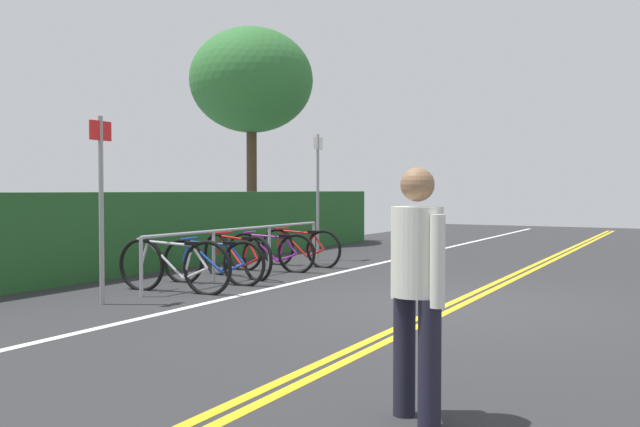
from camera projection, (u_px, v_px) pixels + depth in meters
ground_plane at (454, 307)px, 8.55m from camera, size 39.50×13.34×0.05m
centre_line_yellow_inner at (461, 305)px, 8.51m from camera, size 35.55×0.10×0.00m
centre_line_yellow_outer at (448, 304)px, 8.59m from camera, size 35.55×0.10×0.00m
bike_lane_stripe_white at (266, 289)px, 9.88m from camera, size 35.55×0.12×0.00m
bike_rack at (243, 240)px, 11.24m from camera, size 4.76×0.05×0.82m
bicycle_0 at (174, 266)px, 9.59m from camera, size 0.46×1.86×0.79m
bicycle_1 at (213, 262)px, 10.43m from camera, size 0.46×1.74×0.73m
bicycle_2 at (237, 256)px, 11.24m from camera, size 0.64×1.74×0.75m
bicycle_3 at (270, 252)px, 12.06m from camera, size 0.46×1.70×0.72m
bicycle_4 at (300, 248)px, 12.87m from camera, size 0.46×1.73×0.75m
pedestrian at (417, 277)px, 4.22m from camera, size 0.32×0.43×1.56m
sign_post_near at (101, 192)px, 8.54m from camera, size 0.36×0.06×2.34m
sign_post_far at (318, 186)px, 13.94m from camera, size 0.36×0.06×2.55m
hedge_backdrop at (198, 227)px, 13.58m from camera, size 13.71×0.81×1.39m
tree_mid at (251, 81)px, 18.47m from camera, size 3.30×3.30×5.77m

